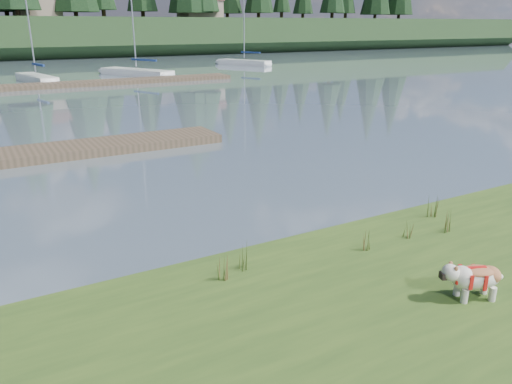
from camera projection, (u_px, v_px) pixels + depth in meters
ground at (36, 88)px, 35.50m from camera, size 200.00×200.00×0.00m
bulldog at (475, 276)px, 7.55m from camera, size 1.00×0.66×0.59m
dock_far at (65, 85)px, 36.40m from camera, size 26.00×2.20×0.30m
sailboat_bg_2 at (34, 77)px, 39.51m from camera, size 2.66×7.08×10.55m
sailboat_bg_3 at (131, 71)px, 44.53m from camera, size 5.23×8.58×12.68m
sailboat_bg_5 at (240, 62)px, 55.76m from camera, size 4.40×7.05×10.32m
weed_0 at (246, 256)px, 8.52m from camera, size 0.17×0.14×0.55m
weed_1 at (363, 241)px, 9.25m from camera, size 0.17×0.14×0.41m
weed_2 at (447, 221)px, 10.06m from camera, size 0.17×0.14×0.54m
weed_3 at (222, 266)px, 8.15m from camera, size 0.17×0.14×0.58m
weed_4 at (410, 230)px, 9.78m from camera, size 0.17×0.14×0.39m
weed_5 at (433, 207)px, 10.80m from camera, size 0.17×0.14×0.55m
mud_lip at (254, 261)px, 9.48m from camera, size 60.00×0.50×0.14m
house_1 at (36, 2)px, 69.72m from camera, size 6.30×5.30×4.65m
house_2 at (200, 4)px, 79.35m from camera, size 6.30×5.30×4.65m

